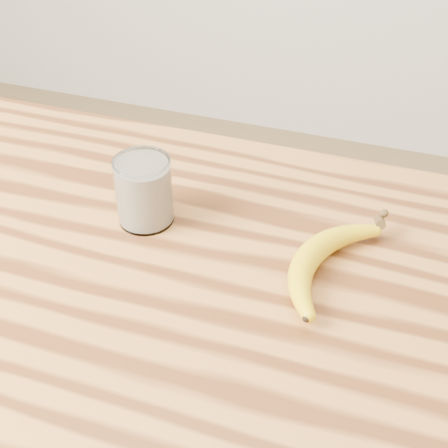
% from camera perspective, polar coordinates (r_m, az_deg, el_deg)
% --- Properties ---
extents(table, '(1.20, 0.80, 0.90)m').
position_cam_1_polar(table, '(0.86, -1.35, -13.87)').
color(table, '#AB6C32').
rests_on(table, ground).
extents(smoothie_glass, '(0.08, 0.08, 0.10)m').
position_cam_1_polar(smoothie_glass, '(0.88, -7.33, 2.98)').
color(smoothie_glass, white).
rests_on(smoothie_glass, table).
extents(banana, '(0.18, 0.30, 0.04)m').
position_cam_1_polar(banana, '(0.82, 7.84, -2.83)').
color(banana, gold).
rests_on(banana, table).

